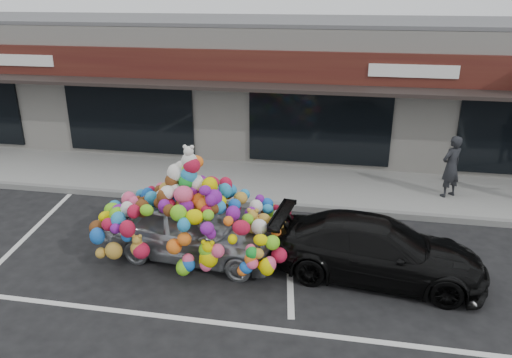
# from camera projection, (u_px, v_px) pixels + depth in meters

# --- Properties ---
(ground) EXTENTS (90.00, 90.00, 0.00)m
(ground) POSITION_uv_depth(u_px,v_px,m) (160.00, 248.00, 10.82)
(ground) COLOR black
(ground) RESTS_ON ground
(shop_building) EXTENTS (24.00, 7.20, 4.31)m
(shop_building) POSITION_uv_depth(u_px,v_px,m) (241.00, 81.00, 17.79)
(shop_building) COLOR silver
(shop_building) RESTS_ON ground
(sidewalk) EXTENTS (26.00, 3.00, 0.15)m
(sidewalk) POSITION_uv_depth(u_px,v_px,m) (210.00, 179.00, 14.46)
(sidewalk) COLOR gray
(sidewalk) RESTS_ON ground
(kerb) EXTENTS (26.00, 0.18, 0.16)m
(kerb) POSITION_uv_depth(u_px,v_px,m) (194.00, 200.00, 13.09)
(kerb) COLOR slate
(kerb) RESTS_ON ground
(parking_stripe_left) EXTENTS (0.73, 4.37, 0.01)m
(parking_stripe_left) POSITION_uv_depth(u_px,v_px,m) (32.00, 231.00, 11.56)
(parking_stripe_left) COLOR silver
(parking_stripe_left) RESTS_ON ground
(parking_stripe_mid) EXTENTS (0.73, 4.37, 0.01)m
(parking_stripe_mid) POSITION_uv_depth(u_px,v_px,m) (289.00, 255.00, 10.52)
(parking_stripe_mid) COLOR silver
(parking_stripe_mid) RESTS_ON ground
(lane_line) EXTENTS (14.00, 0.12, 0.01)m
(lane_line) POSITION_uv_depth(u_px,v_px,m) (223.00, 323.00, 8.36)
(lane_line) COLOR silver
(lane_line) RESTS_ON ground
(toy_car) EXTENTS (2.70, 4.11, 2.29)m
(toy_car) POSITION_uv_depth(u_px,v_px,m) (194.00, 222.00, 10.20)
(toy_car) COLOR gray
(toy_car) RESTS_ON ground
(black_sedan) EXTENTS (2.09, 4.20, 1.17)m
(black_sedan) POSITION_uv_depth(u_px,v_px,m) (377.00, 249.00, 9.54)
(black_sedan) COLOR black
(black_sedan) RESTS_ON ground
(pedestrian_a) EXTENTS (0.71, 0.68, 1.64)m
(pedestrian_a) POSITION_uv_depth(u_px,v_px,m) (451.00, 167.00, 12.84)
(pedestrian_a) COLOR black
(pedestrian_a) RESTS_ON sidewalk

